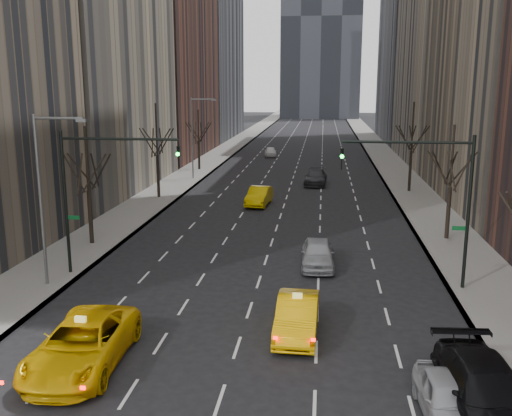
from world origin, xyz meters
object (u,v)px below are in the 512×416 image
(taxi_sedan, at_px, (297,316))
(parked_sedan_silver, at_px, (447,398))
(taxi_suv, at_px, (82,344))
(parked_suv_black, at_px, (486,393))
(silver_sedan_ahead, at_px, (318,254))

(taxi_sedan, relative_size, parked_sedan_silver, 1.19)
(taxi_suv, relative_size, parked_sedan_silver, 1.57)
(taxi_suv, bearing_deg, parked_suv_black, -9.32)
(silver_sedan_ahead, height_order, parked_sedan_silver, silver_sedan_ahead)
(parked_sedan_silver, bearing_deg, taxi_suv, 168.77)
(taxi_sedan, height_order, parked_suv_black, parked_suv_black)
(taxi_suv, bearing_deg, taxi_sedan, 23.78)
(taxi_suv, distance_m, silver_sedan_ahead, 15.97)
(parked_suv_black, relative_size, parked_sedan_silver, 1.51)
(taxi_suv, relative_size, silver_sedan_ahead, 1.38)
(parked_sedan_silver, bearing_deg, taxi_sedan, 128.49)
(taxi_sedan, bearing_deg, silver_sedan_ahead, 86.40)
(taxi_suv, xyz_separation_m, taxi_sedan, (8.03, 3.87, -0.09))
(silver_sedan_ahead, relative_size, parked_sedan_silver, 1.13)
(taxi_suv, bearing_deg, silver_sedan_ahead, 54.56)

